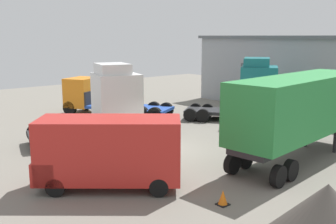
{
  "coord_description": "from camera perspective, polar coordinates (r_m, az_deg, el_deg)",
  "views": [
    {
      "loc": [
        15.17,
        -12.75,
        5.89
      ],
      "look_at": [
        -1.66,
        1.56,
        1.6
      ],
      "focal_mm": 42.0,
      "sensor_mm": 36.0,
      "label": 1
    }
  ],
  "objects": [
    {
      "name": "delivery_van_red",
      "position": [
        15.49,
        -8.97,
        -5.59
      ],
      "size": [
        5.13,
        5.51,
        2.79
      ],
      "rotation": [
        0.0,
        0.0,
        -2.28
      ],
      "color": "red",
      "rests_on": "ground_plane"
    },
    {
      "name": "container_trailer_green",
      "position": [
        19.52,
        18.65,
        0.64
      ],
      "size": [
        3.33,
        9.52,
        4.05
      ],
      "rotation": [
        0.0,
        0.0,
        1.66
      ],
      "color": "#28843D",
      "rests_on": "ground_plane"
    },
    {
      "name": "traffic_cone",
      "position": [
        14.34,
        7.97,
        -12.28
      ],
      "size": [
        0.4,
        0.4,
        0.55
      ],
      "color": "black",
      "rests_on": "ground_plane"
    },
    {
      "name": "warehouse_building",
      "position": [
        33.52,
        22.61,
        5.15
      ],
      "size": [
        23.21,
        6.51,
        5.92
      ],
      "color": "#93999E",
      "rests_on": "ground_plane"
    },
    {
      "name": "gravel_pile",
      "position": [
        12.07,
        21.96,
        -13.94
      ],
      "size": [
        3.77,
        3.77,
        1.93
      ],
      "color": "#423D38",
      "rests_on": "ground_plane"
    },
    {
      "name": "ground_plane",
      "position": [
        20.67,
        -0.33,
        -5.56
      ],
      "size": [
        60.0,
        60.0,
        0.0
      ],
      "primitive_type": "plane",
      "color": "slate"
    },
    {
      "name": "tractor_unit_white",
      "position": [
        22.62,
        -8.51,
        1.14
      ],
      "size": [
        4.16,
        6.6,
        4.37
      ],
      "rotation": [
        0.0,
        0.0,
        1.28
      ],
      "color": "silver",
      "rests_on": "ground_plane"
    },
    {
      "name": "tractor_unit_teal",
      "position": [
        27.84,
        12.15,
        2.89
      ],
      "size": [
        6.52,
        5.67,
        4.43
      ],
      "rotation": [
        0.0,
        0.0,
        0.62
      ],
      "color": "#197075",
      "rests_on": "ground_plane"
    },
    {
      "name": "flatbed_truck_orange",
      "position": [
        30.31,
        -10.28,
        2.12
      ],
      "size": [
        8.34,
        5.92,
        2.73
      ],
      "rotation": [
        0.0,
        0.0,
        -2.66
      ],
      "color": "orange",
      "rests_on": "ground_plane"
    }
  ]
}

